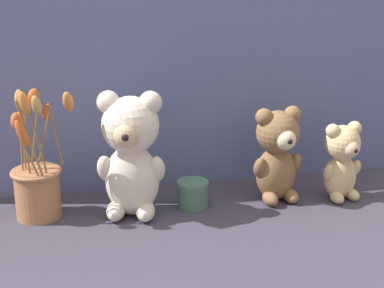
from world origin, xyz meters
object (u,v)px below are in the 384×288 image
at_px(teddy_bear_large, 131,152).
at_px(teddy_bear_small, 342,160).
at_px(decorative_tin_tall, 193,194).
at_px(teddy_bear_medium, 277,153).
at_px(flower_vase, 37,180).

height_order(teddy_bear_large, teddy_bear_small, teddy_bear_large).
distance_m(teddy_bear_large, decorative_tin_tall, 0.19).
bearing_deg(teddy_bear_large, teddy_bear_medium, 1.40).
xyz_separation_m(flower_vase, decorative_tin_tall, (0.36, -0.02, -0.06)).
xyz_separation_m(teddy_bear_medium, decorative_tin_tall, (-0.21, 0.00, -0.09)).
bearing_deg(teddy_bear_medium, teddy_bear_large, -178.60).
bearing_deg(teddy_bear_small, teddy_bear_large, 178.24).
bearing_deg(teddy_bear_medium, flower_vase, 177.74).
relative_size(teddy_bear_large, teddy_bear_medium, 1.25).
xyz_separation_m(teddy_bear_medium, flower_vase, (-0.56, 0.02, -0.03)).
height_order(teddy_bear_large, teddy_bear_medium, teddy_bear_large).
bearing_deg(decorative_tin_tall, teddy_bear_large, -175.58).
height_order(teddy_bear_small, flower_vase, flower_vase).
bearing_deg(decorative_tin_tall, flower_vase, 176.89).
distance_m(teddy_bear_small, decorative_tin_tall, 0.37).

